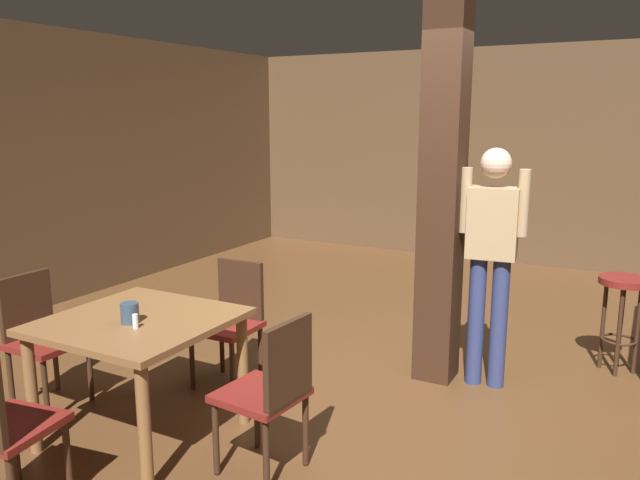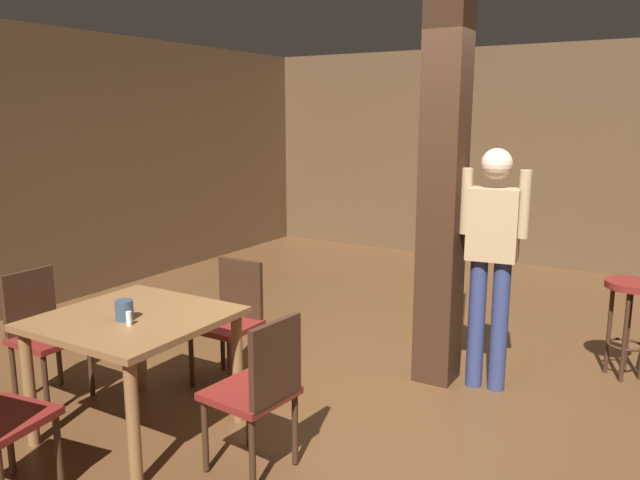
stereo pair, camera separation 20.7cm
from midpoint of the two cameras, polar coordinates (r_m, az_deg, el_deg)
The scene contains 12 objects.
ground_plane at distance 4.56m, azimuth 8.71°, elevation -13.94°, with size 10.80×10.80×0.00m, color brown.
wall_back at distance 8.49m, azimuth 20.70°, elevation 7.03°, with size 8.00×0.10×2.80m, color brown.
wall_left at distance 6.74m, azimuth -24.33°, elevation 5.80°, with size 0.10×9.00×2.80m, color brown.
pillar at distance 4.52m, azimuth 12.46°, elevation 4.25°, with size 0.28×0.28×2.80m, color #382114.
dining_table at distance 3.94m, azimuth -15.14°, elevation -8.30°, with size 1.01×1.01×0.76m.
chair_east at distance 3.44m, azimuth -3.77°, elevation -13.28°, with size 0.46×0.46×0.89m.
chair_north at distance 4.60m, azimuth -6.81°, elevation -6.86°, with size 0.42×0.42×0.89m.
chair_west at distance 4.66m, azimuth -22.90°, elevation -7.48°, with size 0.43×0.43×0.89m.
napkin_cup at distance 3.81m, azimuth -15.97°, elevation -6.20°, with size 0.10×0.10×0.12m, color #33475B.
salt_shaker at distance 3.71m, azimuth -15.55°, elevation -6.94°, with size 0.03×0.03×0.08m, color silver.
standing_person at distance 4.52m, azimuth 16.71°, elevation -1.09°, with size 0.47×0.24×1.72m.
bar_stool_near at distance 5.21m, azimuth 27.47°, elevation -5.28°, with size 0.37×0.37×0.74m.
Camera 2 is at (1.60, -3.79, 1.94)m, focal length 35.00 mm.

